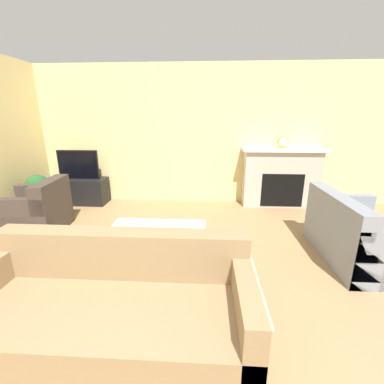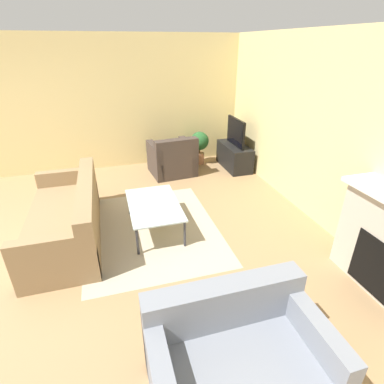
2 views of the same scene
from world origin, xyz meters
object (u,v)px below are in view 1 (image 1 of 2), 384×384
(couch_sectional, at_px, (114,311))
(couch_loveseat, at_px, (357,237))
(coffee_table, at_px, (156,233))
(armchair_by_window, at_px, (36,214))
(potted_plant, at_px, (38,189))
(tv, at_px, (78,165))
(mantel_clock, at_px, (283,142))

(couch_sectional, height_order, couch_loveseat, same)
(coffee_table, bearing_deg, armchair_by_window, 159.84)
(couch_loveseat, relative_size, potted_plant, 1.81)
(tv, relative_size, coffee_table, 0.69)
(couch_sectional, relative_size, mantel_clock, 9.50)
(couch_sectional, relative_size, potted_plant, 2.84)
(tv, distance_m, mantel_clock, 4.01)
(tv, distance_m, couch_loveseat, 4.85)
(armchair_by_window, xyz_separation_m, coffee_table, (2.00, -0.73, 0.09))
(tv, xyz_separation_m, coffee_table, (1.96, -2.12, -0.42))
(mantel_clock, bearing_deg, potted_plant, -170.07)
(tv, xyz_separation_m, potted_plant, (-0.45, -0.66, -0.33))
(couch_sectional, bearing_deg, tv, 119.32)
(tv, relative_size, armchair_by_window, 0.85)
(armchair_by_window, relative_size, mantel_clock, 4.32)
(coffee_table, distance_m, mantel_clock, 3.14)
(tv, bearing_deg, mantel_clock, 1.68)
(coffee_table, distance_m, potted_plant, 2.82)
(coffee_table, height_order, potted_plant, potted_plant)
(couch_sectional, height_order, mantel_clock, mantel_clock)
(couch_sectional, xyz_separation_m, armchair_by_window, (-1.89, 1.93, 0.01))
(armchair_by_window, xyz_separation_m, potted_plant, (-0.42, 0.73, 0.18))
(tv, distance_m, armchair_by_window, 1.48)
(tv, height_order, couch_sectional, tv)
(potted_plant, bearing_deg, tv, 55.58)
(coffee_table, bearing_deg, potted_plant, 148.87)
(couch_loveseat, relative_size, mantel_clock, 6.06)
(couch_sectional, xyz_separation_m, potted_plant, (-2.31, 2.65, 0.19))
(coffee_table, relative_size, potted_plant, 1.58)
(mantel_clock, bearing_deg, tv, -178.32)
(couch_loveseat, bearing_deg, couch_sectional, 118.76)
(couch_loveseat, distance_m, potted_plant, 5.04)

